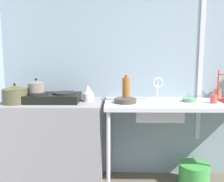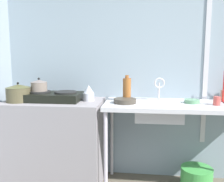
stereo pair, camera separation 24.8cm
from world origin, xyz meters
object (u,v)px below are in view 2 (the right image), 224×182
Objects in this scene: percolator at (89,93)px; faucet at (159,85)px; frying_pan at (125,101)px; bottle_by_sink at (127,89)px; sink_basin at (159,112)px; small_bowl_on_drainboard at (192,101)px; pot_beside_stove at (18,93)px; stove at (53,96)px; bucket_on_floor at (196,179)px; pot_on_left_burner at (39,85)px; utensil_jar at (224,95)px; cup_by_rack at (217,101)px.

percolator is 0.68× the size of faucet.
bottle_by_sink is (0.01, 0.11, 0.10)m from frying_pan.
percolator is 0.73m from faucet.
small_bowl_on_drainboard reaches higher than sink_basin.
small_bowl_on_drainboard is (1.74, 0.13, -0.07)m from pot_beside_stove.
stove is 2.65× the size of frying_pan.
percolator is (0.70, 0.12, -0.01)m from pot_beside_stove.
pot_beside_stove reaches higher than bucket_on_floor.
pot_on_left_burner is 0.36× the size of sink_basin.
stove is 2.39× the size of pot_beside_stove.
utensil_jar is (1.78, 0.24, 0.01)m from stove.
pot_on_left_burner reaches higher than bucket_on_floor.
percolator is 1.25m from cup_by_rack.
frying_pan is at bearing -175.59° from bucket_on_floor.
pot_on_left_burner is at bearing -176.73° from percolator.
stove is 0.77m from bottle_by_sink.
pot_on_left_burner is 0.70× the size of faucet.
faucet reaches higher than pot_beside_stove.
utensil_jar is (0.69, 0.24, 0.14)m from sink_basin.
small_bowl_on_drainboard is at bearing 7.09° from sink_basin.
cup_by_rack is 0.36× the size of utensil_jar.
pot_on_left_burner is at bearing 179.72° from sink_basin.
cup_by_rack is 0.87m from bottle_by_sink.
small_bowl_on_drainboard is (1.55, 0.03, -0.14)m from pot_on_left_burner.
sink_basin reaches higher than bucket_on_floor.
bottle_by_sink is 1.03m from utensil_jar.
bucket_on_floor is at bearing -0.80° from percolator.
bucket_on_floor is at bearing 0.54° from stove.
pot_beside_stove reaches higher than sink_basin.
sink_basin is at bearing -94.05° from faucet.
sink_basin is (1.09, -0.01, -0.13)m from stove.
small_bowl_on_drainboard is 0.65m from bottle_by_sink.
sink_basin is (1.23, -0.01, -0.25)m from pot_on_left_burner.
cup_by_rack is 0.33m from utensil_jar.
frying_pan reaches higher than sink_basin.
pot_on_left_burner reaches higher than pot_beside_stove.
pot_beside_stove is 1.44m from faucet.
stove is 1.79m from utensil_jar.
pot_beside_stove is at bearing -175.82° from small_bowl_on_drainboard.
faucet is (0.72, 0.10, 0.08)m from percolator.
utensil_jar reaches higher than bucket_on_floor.
utensil_jar is at bearing 8.68° from faucet.
stove is at bearing -174.99° from bottle_by_sink.
faucet reaches higher than small_bowl_on_drainboard.
utensil_jar is at bearing 7.53° from stove.
frying_pan is (-0.33, -0.04, 0.11)m from sink_basin.
pot_on_left_burner is (-0.14, 0.00, 0.11)m from stove.
pot_beside_stove is 2.13m from utensil_jar.
utensil_jar is at bearing 9.43° from bottle_by_sink.
sink_basin is (0.71, -0.04, -0.17)m from percolator.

